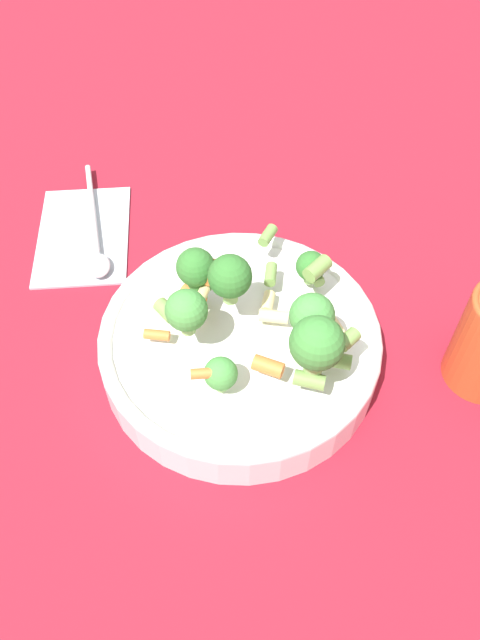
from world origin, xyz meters
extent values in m
plane|color=maroon|center=(0.00, 0.00, 0.00)|extent=(3.00, 3.00, 0.00)
cylinder|color=white|center=(0.00, 0.00, 0.02)|extent=(0.27, 0.27, 0.04)
torus|color=white|center=(0.00, 0.00, 0.04)|extent=(0.27, 0.27, 0.01)
cylinder|color=#8CB766|center=(0.05, 0.03, 0.05)|extent=(0.01, 0.01, 0.02)
sphere|color=#33722D|center=(0.05, 0.03, 0.07)|extent=(0.03, 0.03, 0.03)
cylinder|color=#8CB766|center=(-0.08, -0.04, 0.08)|extent=(0.02, 0.02, 0.02)
sphere|color=#3D8438|center=(-0.08, -0.04, 0.11)|extent=(0.05, 0.05, 0.05)
cylinder|color=#8CB766|center=(0.05, 0.03, 0.07)|extent=(0.01, 0.01, 0.01)
sphere|color=#33722D|center=(0.05, 0.03, 0.09)|extent=(0.04, 0.04, 0.04)
cylinder|color=#8CB766|center=(-0.06, 0.03, 0.05)|extent=(0.01, 0.01, 0.01)
sphere|color=#479342|center=(-0.06, 0.03, 0.07)|extent=(0.03, 0.03, 0.03)
cylinder|color=#8CB766|center=(0.04, -0.08, 0.06)|extent=(0.01, 0.01, 0.01)
sphere|color=#33722D|center=(0.04, -0.08, 0.07)|extent=(0.03, 0.03, 0.03)
cylinder|color=#8CB766|center=(-0.04, -0.05, 0.08)|extent=(0.01, 0.01, 0.02)
sphere|color=#479342|center=(-0.04, -0.05, 0.10)|extent=(0.04, 0.04, 0.04)
cylinder|color=#8CB766|center=(-0.01, 0.05, 0.08)|extent=(0.01, 0.01, 0.01)
sphere|color=#479342|center=(-0.01, 0.05, 0.10)|extent=(0.04, 0.04, 0.04)
cylinder|color=#8CB766|center=(0.01, 0.01, 0.09)|extent=(0.01, 0.01, 0.01)
sphere|color=#33722D|center=(0.01, 0.01, 0.11)|extent=(0.04, 0.04, 0.04)
cylinder|color=#729E4C|center=(-0.06, -0.07, 0.06)|extent=(0.03, 0.03, 0.01)
cylinder|color=#729E4C|center=(0.05, -0.04, 0.06)|extent=(0.03, 0.02, 0.01)
cylinder|color=#729E4C|center=(0.09, -0.05, 0.07)|extent=(0.03, 0.02, 0.01)
cylinder|color=orange|center=(-0.06, -0.01, 0.07)|extent=(0.03, 0.03, 0.01)
cylinder|color=#729E4C|center=(0.02, -0.08, 0.09)|extent=(0.03, 0.03, 0.01)
cylinder|color=#729E4C|center=(0.03, 0.06, 0.06)|extent=(0.03, 0.02, 0.01)
cylinder|color=#729E4C|center=(0.04, -0.09, 0.06)|extent=(0.03, 0.01, 0.01)
cylinder|color=beige|center=(0.00, -0.03, 0.06)|extent=(0.02, 0.03, 0.01)
cylinder|color=orange|center=(-0.06, 0.05, 0.08)|extent=(0.01, 0.02, 0.01)
cylinder|color=beige|center=(0.02, -0.03, 0.05)|extent=(0.03, 0.02, 0.01)
cylinder|color=#729E4C|center=(-0.06, -0.08, 0.09)|extent=(0.02, 0.02, 0.01)
cylinder|color=orange|center=(0.04, 0.03, 0.06)|extent=(0.03, 0.02, 0.01)
cylinder|color=orange|center=(-0.02, -0.07, 0.06)|extent=(0.03, 0.03, 0.01)
cylinder|color=orange|center=(0.01, 0.08, 0.05)|extent=(0.02, 0.03, 0.01)
cylinder|color=orange|center=(0.04, 0.02, 0.09)|extent=(0.03, 0.02, 0.01)
cylinder|color=beige|center=(0.02, 0.03, 0.08)|extent=(0.02, 0.02, 0.01)
cylinder|color=#729E4C|center=(0.04, -0.09, 0.05)|extent=(0.02, 0.02, 0.01)
cylinder|color=#729E4C|center=(-0.08, -0.04, 0.07)|extent=(0.02, 0.03, 0.01)
cylinder|color=beige|center=(-0.03, -0.08, 0.06)|extent=(0.03, 0.01, 0.01)
cube|color=#B2BCC6|center=(0.21, 0.13, 0.00)|extent=(0.18, 0.13, 0.01)
cylinder|color=silver|center=(0.25, 0.12, 0.01)|extent=(0.16, 0.01, 0.01)
ellipsoid|color=silver|center=(0.15, 0.12, 0.01)|extent=(0.04, 0.03, 0.01)
camera|label=1|loc=(-0.34, 0.09, 0.51)|focal=35.00mm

